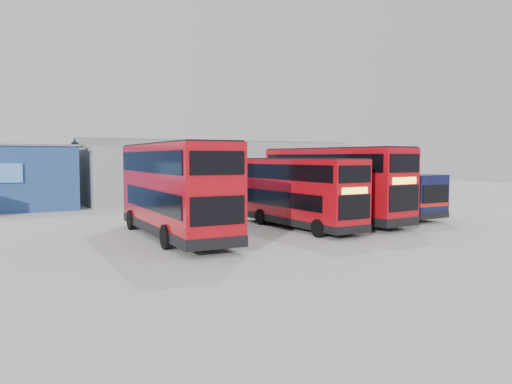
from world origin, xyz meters
The scene contains 6 objects.
ground_plane centered at (0.00, 0.00, 0.00)m, with size 120.00×120.00×0.00m, color #ADADA7.
maintenance_shed centered at (8.00, 20.00, 2.60)m, with size 30.50×12.00×5.89m.
double_decker_left centered at (-6.38, -2.26, 2.42)m, with size 3.41×11.62×4.86m.
double_decker_centre centered at (1.17, -2.48, 2.04)m, with size 2.55×9.73×4.10m.
double_decker_right centered at (4.67, -1.33, 2.36)m, with size 3.54×11.38×4.74m.
single_decker_blue centered at (9.55, 0.29, 1.51)m, with size 2.84×11.25×3.04m.
Camera 1 is at (-15.47, -26.31, 4.14)m, focal length 35.00 mm.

